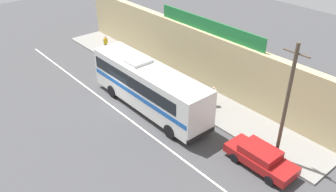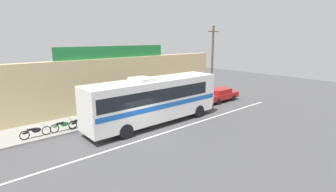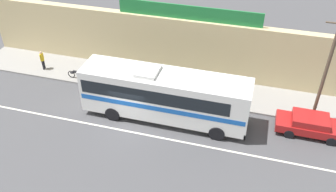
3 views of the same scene
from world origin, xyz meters
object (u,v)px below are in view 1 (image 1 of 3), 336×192
at_px(parked_car, 260,157).
at_px(pedestrian_far_left, 185,83).
at_px(pedestrian_far_right, 106,43).
at_px(intercity_bus, 148,85).
at_px(motorcycle_blue, 132,66).
at_px(motorcycle_black, 121,60).
at_px(motorcycle_green, 138,71).
at_px(pedestrian_by_curb, 213,95).
at_px(utility_pole, 286,103).

bearing_deg(parked_car, pedestrian_far_left, 165.46).
height_order(parked_car, pedestrian_far_right, pedestrian_far_right).
xyz_separation_m(intercity_bus, pedestrian_far_left, (0.26, 3.53, -0.98)).
relative_size(motorcycle_blue, pedestrian_far_right, 1.13).
bearing_deg(motorcycle_black, motorcycle_green, -2.84).
height_order(motorcycle_blue, pedestrian_far_right, pedestrian_far_right).
height_order(parked_car, pedestrian_far_left, pedestrian_far_left).
relative_size(motorcycle_blue, pedestrian_by_curb, 1.15).
relative_size(parked_car, pedestrian_far_left, 2.72).
xyz_separation_m(utility_pole, motorcycle_black, (-17.87, 0.24, -3.58)).
bearing_deg(utility_pole, motorcycle_green, 179.66).
relative_size(motorcycle_black, motorcycle_green, 1.00).
bearing_deg(pedestrian_by_curb, utility_pole, -12.17).
height_order(motorcycle_blue, pedestrian_by_curb, pedestrian_by_curb).
bearing_deg(pedestrian_far_left, intercity_bus, -94.26).
relative_size(motorcycle_black, motorcycle_blue, 1.03).
distance_m(utility_pole, motorcycle_black, 18.22).
bearing_deg(parked_car, motorcycle_black, 174.77).
bearing_deg(motorcycle_black, utility_pole, -0.78).
bearing_deg(pedestrian_far_left, motorcycle_black, -174.17).
bearing_deg(parked_car, motorcycle_blue, 174.16).
xyz_separation_m(intercity_bus, utility_pole, (9.94, 2.45, 2.08)).
bearing_deg(pedestrian_far_right, motorcycle_green, -6.15).
distance_m(intercity_bus, pedestrian_by_curb, 5.09).
height_order(motorcycle_green, pedestrian_by_curb, pedestrian_by_curb).
bearing_deg(pedestrian_far_left, utility_pole, -6.36).
xyz_separation_m(motorcycle_blue, pedestrian_far_left, (6.34, 0.83, 0.52)).
distance_m(utility_pole, pedestrian_by_curb, 7.64).
bearing_deg(intercity_bus, utility_pole, 13.85).
relative_size(pedestrian_far_left, pedestrian_far_right, 0.98).
distance_m(motorcycle_blue, pedestrian_by_curb, 9.27).
relative_size(utility_pole, motorcycle_blue, 4.08).
relative_size(motorcycle_green, pedestrian_far_right, 1.17).
height_order(intercity_bus, parked_car, intercity_bus).
height_order(parked_car, motorcycle_blue, parked_car).
bearing_deg(parked_car, motorcycle_green, 174.27).
bearing_deg(parked_car, utility_pole, 80.15).
bearing_deg(pedestrian_by_curb, motorcycle_blue, -172.33).
relative_size(utility_pole, pedestrian_far_right, 4.62).
bearing_deg(motorcycle_black, pedestrian_far_left, 5.83).
height_order(utility_pole, motorcycle_green, utility_pole).
relative_size(motorcycle_black, pedestrian_far_right, 1.17).
height_order(parked_car, motorcycle_green, parked_car).
bearing_deg(pedestrian_far_left, parked_car, -14.54).
height_order(intercity_bus, pedestrian_far_right, intercity_bus).
distance_m(intercity_bus, pedestrian_far_left, 3.67).
bearing_deg(pedestrian_far_right, pedestrian_by_curb, 2.68).
bearing_deg(utility_pole, parked_car, -99.85).
distance_m(motorcycle_blue, pedestrian_far_left, 6.42).
distance_m(intercity_bus, pedestrian_far_right, 11.92).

